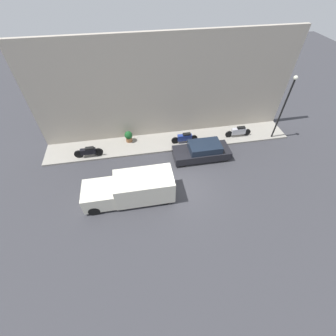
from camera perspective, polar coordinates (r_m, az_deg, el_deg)
ground_plane at (r=14.62m, az=3.67°, el=-4.60°), size 60.00×60.00×0.00m
sidewalk at (r=17.75m, az=0.47°, el=6.75°), size 2.25×18.67×0.14m
building_facade at (r=16.83m, az=-0.28°, el=19.22°), size 0.30×18.67×7.45m
parked_car at (r=16.26m, az=8.67°, el=4.25°), size 1.61×4.03×1.24m
delivery_van at (r=13.50m, az=-9.49°, el=-5.21°), size 1.84×5.30×1.73m
motorcycle_black at (r=17.04m, az=-19.54°, el=3.92°), size 0.30×2.01×0.80m
scooter_silver at (r=18.78m, az=17.49°, el=8.88°), size 0.30×2.08×0.85m
motorcycle_blue at (r=17.35m, az=4.28°, el=7.68°), size 0.30×2.03×0.82m
streetlamp at (r=18.48m, az=27.61°, el=14.38°), size 0.28×0.28×4.92m
potted_plant at (r=17.65m, az=-9.97°, el=7.96°), size 0.60×0.60×0.89m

